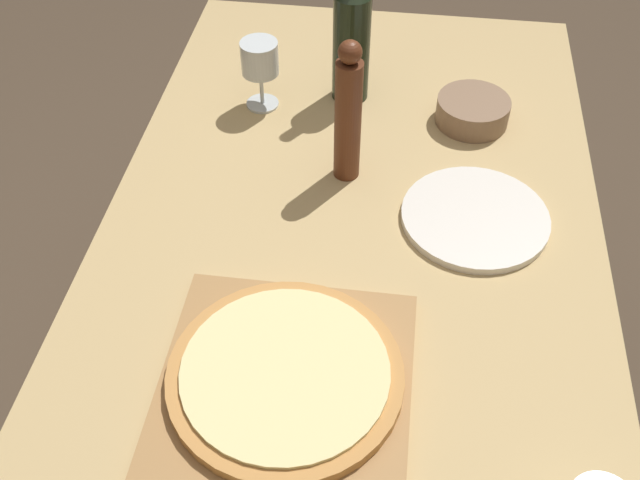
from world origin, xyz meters
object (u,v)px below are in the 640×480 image
Objects in this scene: wine_bottle at (352,37)px; small_bowl at (473,111)px; pizza at (285,375)px; pepper_mill at (348,115)px; wine_glass at (260,61)px.

wine_bottle is 2.38× the size of small_bowl.
pepper_mill reaches higher than pizza.
wine_bottle is at bearing 88.84° from pizza.
wine_bottle is at bearing 18.05° from wine_glass.
pepper_mill is at bearing -44.63° from wine_glass.
pepper_mill is 0.27m from wine_glass.
pizza is at bearing -111.76° from small_bowl.
pizza is 0.70m from small_bowl.
wine_bottle is at bearing 94.56° from pepper_mill.
wine_bottle reaches higher than wine_glass.
small_bowl is at bearing 68.24° from pizza.
pepper_mill is at bearing 85.84° from pizza.
pizza is at bearing -91.16° from wine_bottle.
wine_bottle reaches higher than pepper_mill.
pepper_mill reaches higher than small_bowl.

